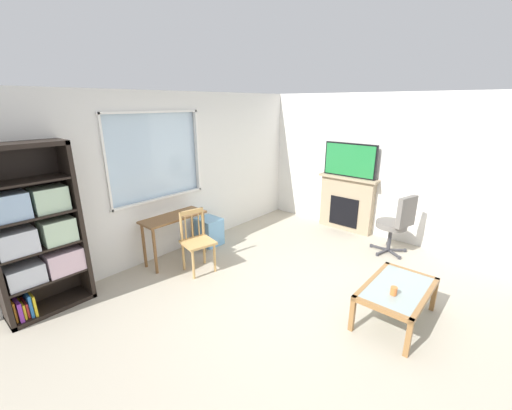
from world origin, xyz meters
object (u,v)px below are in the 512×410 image
at_px(coffee_table, 397,292).
at_px(sippy_cup, 394,291).
at_px(bookshelf, 36,236).
at_px(fireplace, 346,203).
at_px(tv, 350,160).
at_px(wooden_chair, 197,241).
at_px(plastic_drawer_unit, 209,231).
at_px(desk_under_window, 174,224).
at_px(office_chair, 397,222).

distance_m(coffee_table, sippy_cup, 0.21).
height_order(bookshelf, coffee_table, bookshelf).
bearing_deg(fireplace, tv, -180.00).
relative_size(wooden_chair, fireplace, 0.80).
xyz_separation_m(tv, coffee_table, (-2.16, -1.68, -0.99)).
distance_m(tv, sippy_cup, 3.03).
distance_m(bookshelf, sippy_cup, 3.98).
relative_size(bookshelf, plastic_drawer_unit, 4.21).
distance_m(desk_under_window, fireplace, 3.25).
distance_m(plastic_drawer_unit, tv, 2.85).
relative_size(office_chair, sippy_cup, 11.11).
distance_m(bookshelf, coffee_table, 4.09).
bearing_deg(wooden_chair, fireplace, -17.17).
height_order(fireplace, sippy_cup, fireplace).
relative_size(wooden_chair, tv, 0.91).
relative_size(desk_under_window, wooden_chair, 1.11).
bearing_deg(sippy_cup, wooden_chair, 101.75).
xyz_separation_m(desk_under_window, fireplace, (2.92, -1.41, -0.07)).
relative_size(fireplace, office_chair, 1.12).
bearing_deg(wooden_chair, desk_under_window, 91.82).
distance_m(fireplace, sippy_cup, 2.91).
xyz_separation_m(bookshelf, tv, (4.64, -1.52, 0.42)).
bearing_deg(bookshelf, desk_under_window, -3.61).
relative_size(plastic_drawer_unit, sippy_cup, 5.20).
bearing_deg(tv, sippy_cup, -144.19).
bearing_deg(office_chair, bookshelf, 147.99).
bearing_deg(wooden_chair, bookshelf, 160.39).
height_order(wooden_chair, sippy_cup, wooden_chair).
height_order(tv, office_chair, tv).
bearing_deg(plastic_drawer_unit, office_chair, -56.07).
distance_m(wooden_chair, fireplace, 3.04).
distance_m(fireplace, coffee_table, 2.76).
xyz_separation_m(wooden_chair, plastic_drawer_unit, (0.71, 0.56, -0.23)).
xyz_separation_m(bookshelf, plastic_drawer_unit, (2.46, -0.06, -0.70)).
distance_m(desk_under_window, plastic_drawer_unit, 0.81).
bearing_deg(desk_under_window, wooden_chair, -88.18).
distance_m(wooden_chair, coffee_table, 2.68).
bearing_deg(coffee_table, desk_under_window, 103.43).
distance_m(plastic_drawer_unit, sippy_cup, 3.17).
xyz_separation_m(coffee_table, sippy_cup, (-0.18, -0.01, 0.10)).
bearing_deg(sippy_cup, coffee_table, 3.98).
height_order(wooden_chair, fireplace, fireplace).
distance_m(fireplace, tv, 0.83).
distance_m(tv, coffee_table, 2.91).
distance_m(plastic_drawer_unit, office_chair, 3.09).
bearing_deg(office_chair, sippy_cup, -162.31).
xyz_separation_m(bookshelf, wooden_chair, (1.75, -0.62, -0.47)).
distance_m(bookshelf, desk_under_window, 1.77).
relative_size(tv, sippy_cup, 11.01).
bearing_deg(coffee_table, tv, 37.84).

